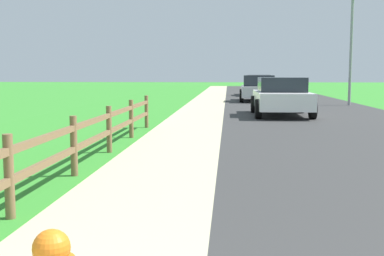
% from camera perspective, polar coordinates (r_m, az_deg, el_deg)
% --- Properties ---
extents(ground_plane, '(120.00, 120.00, 0.00)m').
position_cam_1_polar(ground_plane, '(25.67, 3.83, 2.79)').
color(ground_plane, '#33882B').
extents(road_asphalt, '(7.00, 66.00, 0.01)m').
position_cam_1_polar(road_asphalt, '(27.86, 11.09, 2.97)').
color(road_asphalt, '#343434').
rests_on(road_asphalt, ground).
extents(curb_concrete, '(6.00, 66.00, 0.01)m').
position_cam_1_polar(curb_concrete, '(27.85, -2.33, 3.09)').
color(curb_concrete, '#BFB790').
rests_on(curb_concrete, ground).
extents(grass_verge, '(5.00, 66.00, 0.00)m').
position_cam_1_polar(grass_verge, '(28.06, -5.38, 3.09)').
color(grass_verge, '#33882B').
rests_on(grass_verge, ground).
extents(rail_fence, '(0.11, 13.84, 0.96)m').
position_cam_1_polar(rail_fence, '(7.89, -13.57, -1.48)').
color(rail_fence, brown).
rests_on(rail_fence, ground).
extents(parked_suv_white, '(2.15, 4.34, 1.45)m').
position_cam_1_polar(parked_suv_white, '(18.95, 10.32, 3.61)').
color(parked_suv_white, white).
rests_on(parked_suv_white, ground).
extents(parked_car_silver, '(2.21, 4.37, 1.48)m').
position_cam_1_polar(parked_car_silver, '(28.42, 7.70, 4.56)').
color(parked_car_silver, '#B7BABF').
rests_on(parked_car_silver, ground).
extents(parked_car_black, '(2.04, 4.91, 1.48)m').
position_cam_1_polar(parked_car_black, '(35.90, 7.63, 4.98)').
color(parked_car_black, black).
rests_on(parked_car_black, ground).
extents(street_lamp, '(1.17, 0.20, 6.26)m').
position_cam_1_polar(street_lamp, '(25.93, 18.28, 10.76)').
color(street_lamp, gray).
rests_on(street_lamp, ground).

